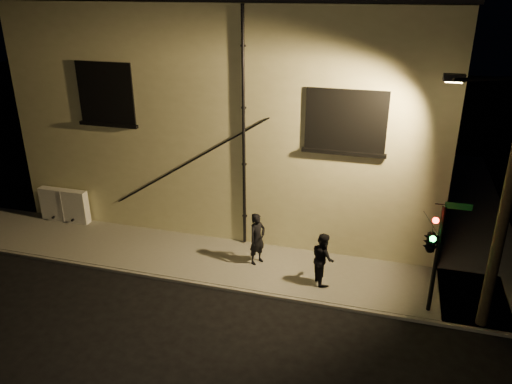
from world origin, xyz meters
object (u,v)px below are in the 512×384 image
(pedestrian_a, at_px, (257,239))
(streetlamp_pole, at_px, (503,200))
(pedestrian_b, at_px, (323,258))
(utility_cabinet, at_px, (64,205))
(traffic_signal, at_px, (432,240))

(pedestrian_a, height_order, streetlamp_pole, streetlamp_pole)
(pedestrian_a, bearing_deg, pedestrian_b, -74.13)
(pedestrian_a, bearing_deg, utility_cabinet, 113.13)
(traffic_signal, bearing_deg, pedestrian_a, 166.18)
(pedestrian_b, relative_size, streetlamp_pole, 0.23)
(utility_cabinet, bearing_deg, pedestrian_a, -7.00)
(utility_cabinet, xyz_separation_m, streetlamp_pole, (15.30, -2.44, 3.11))
(pedestrian_a, xyz_separation_m, traffic_signal, (5.41, -1.33, 1.43))
(traffic_signal, relative_size, streetlamp_pole, 0.47)
(pedestrian_b, height_order, streetlamp_pole, streetlamp_pole)
(utility_cabinet, height_order, streetlamp_pole, streetlamp_pole)
(streetlamp_pole, bearing_deg, pedestrian_b, 169.87)
(pedestrian_a, distance_m, streetlamp_pole, 7.65)
(pedestrian_a, height_order, pedestrian_b, pedestrian_a)
(utility_cabinet, relative_size, pedestrian_b, 1.19)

